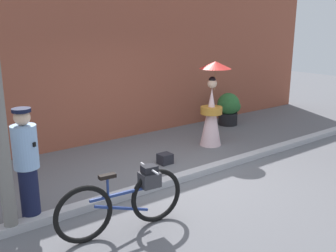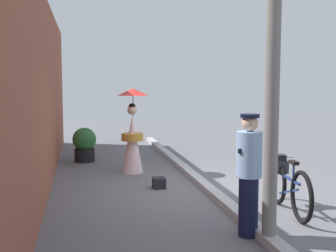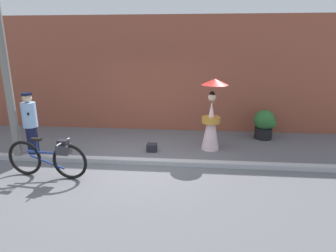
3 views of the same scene
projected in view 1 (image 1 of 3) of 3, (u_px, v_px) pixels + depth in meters
name	position (u px, v px, depth m)	size (l,w,h in m)	color
ground_plane	(186.00, 179.00, 6.91)	(30.00, 30.00, 0.00)	slate
building_wall	(101.00, 63.00, 8.83)	(14.00, 0.40, 3.61)	brown
sidewalk_curb	(186.00, 176.00, 6.90)	(14.00, 0.20, 0.12)	#B2B2B7
bicycle_near_officer	(126.00, 200.00, 5.11)	(1.82, 0.48, 0.86)	black
person_officer	(27.00, 163.00, 5.23)	(0.34, 0.36, 1.63)	#141938
person_with_parasol	(212.00, 106.00, 8.60)	(0.70, 0.70, 1.90)	silver
potted_plant_by_door	(229.00, 108.00, 10.47)	(0.62, 0.60, 0.88)	black
backpack_on_pavement	(165.00, 158.00, 7.64)	(0.26, 0.24, 0.20)	#26262D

